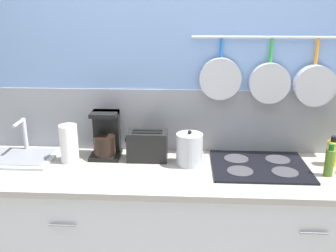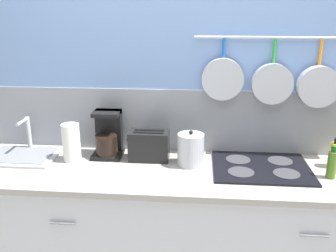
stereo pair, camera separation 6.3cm
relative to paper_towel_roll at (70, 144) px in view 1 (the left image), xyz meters
The scene contains 11 objects.
wall_back 0.80m from the paper_towel_roll, 19.78° to the left, with size 7.20×0.16×2.60m.
cabinet_base 0.92m from the paper_towel_roll, ahead, with size 2.57×0.60×0.87m.
countertop 0.72m from the paper_towel_roll, ahead, with size 2.61×0.62×0.03m.
sink_basin 0.35m from the paper_towel_roll, behind, with size 0.45×0.35×0.22m.
paper_towel_roll is the anchor object (origin of this frame).
coffee_maker 0.23m from the paper_towel_roll, 27.89° to the left, with size 0.18×0.19×0.29m.
toaster 0.47m from the paper_towel_roll, ahead, with size 0.26×0.14×0.18m.
kettle 0.72m from the paper_towel_roll, ahead, with size 0.16×0.16×0.21m.
cooktop 1.14m from the paper_towel_roll, ahead, with size 0.55×0.45×0.01m.
bottle_cooking_wine 1.49m from the paper_towel_roll, ahead, with size 0.05×0.05×0.19m.
bottle_dish_soap 1.56m from the paper_towel_roll, ahead, with size 0.07×0.07×0.18m.
Camera 1 is at (-0.00, -1.97, 1.80)m, focal length 40.00 mm.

